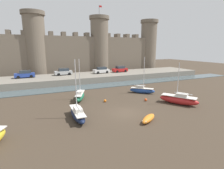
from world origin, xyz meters
TOP-DOWN VIEW (x-y plane):
  - ground_plane at (0.00, 0.00)m, footprint 160.00×160.00m
  - water_channel at (0.00, 16.07)m, footprint 80.00×4.50m
  - quay_road at (0.00, 23.32)m, footprint 66.23×10.00m
  - castle at (-0.00, 33.45)m, footprint 60.15×5.92m
  - sailboat_near_channel_right at (7.28, 7.35)m, footprint 3.99×3.85m
  - rowboat_midflat_left at (1.04, -3.24)m, footprint 2.82×2.21m
  - sailboat_foreground_left at (-5.88, 0.66)m, footprint 1.34×5.19m
  - sailboat_near_channel_left at (-3.80, 7.82)m, footprint 2.84×4.76m
  - sailboat_midflat_right at (8.60, -0.02)m, footprint 4.11×5.38m
  - mooring_buoy_near_channel at (-0.69, 5.18)m, footprint 0.41×0.41m
  - mooring_buoy_mid_mud at (5.13, 3.09)m, footprint 0.42×0.42m
  - car_quay_east at (11.39, 24.12)m, footprint 4.20×2.07m
  - car_quay_centre_east at (-11.88, 24.55)m, footprint 4.20×2.07m
  - car_quay_west at (-3.49, 25.10)m, footprint 4.20×2.07m
  - car_quay_centre_west at (5.99, 24.20)m, footprint 4.20×2.07m

SIDE VIEW (x-z plane):
  - ground_plane at x=0.00m, z-range 0.00..0.00m
  - water_channel at x=0.00m, z-range 0.00..0.10m
  - mooring_buoy_near_channel at x=-0.69m, z-range 0.00..0.41m
  - mooring_buoy_mid_mud at x=5.13m, z-range 0.00..0.42m
  - rowboat_midflat_left at x=1.04m, z-range 0.02..0.67m
  - sailboat_near_channel_right at x=7.28m, z-range -2.62..3.77m
  - sailboat_foreground_left at x=-5.88m, z-range -2.76..3.98m
  - sailboat_near_channel_left at x=-3.80m, z-range -2.50..3.81m
  - sailboat_midflat_right at x=8.60m, z-range -2.30..3.67m
  - quay_road at x=0.00m, z-range 0.00..1.45m
  - car_quay_east at x=11.39m, z-range 1.42..3.04m
  - car_quay_centre_east at x=-11.88m, z-range 1.42..3.04m
  - car_quay_west at x=-3.49m, z-range 1.42..3.04m
  - car_quay_centre_west at x=5.99m, z-range 1.42..3.04m
  - castle at x=0.00m, z-range -2.79..17.33m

